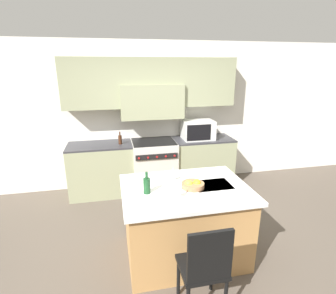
# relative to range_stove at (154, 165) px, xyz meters

# --- Properties ---
(ground_plane) EXTENTS (10.00, 10.00, 0.00)m
(ground_plane) POSITION_rel_range_stove_xyz_m (0.00, -1.93, -0.47)
(ground_plane) COLOR brown
(back_cabinetry) EXTENTS (10.00, 0.46, 2.70)m
(back_cabinetry) POSITION_rel_range_stove_xyz_m (0.00, 0.28, 1.10)
(back_cabinetry) COLOR silver
(back_cabinetry) RESTS_ON ground_plane
(back_counter) EXTENTS (3.03, 0.62, 0.94)m
(back_counter) POSITION_rel_range_stove_xyz_m (-0.00, 0.02, -0.00)
(back_counter) COLOR gray
(back_counter) RESTS_ON ground_plane
(range_stove) EXTENTS (0.79, 0.70, 0.95)m
(range_stove) POSITION_rel_range_stove_xyz_m (0.00, 0.00, 0.00)
(range_stove) COLOR beige
(range_stove) RESTS_ON ground_plane
(microwave) EXTENTS (0.57, 0.43, 0.35)m
(microwave) POSITION_rel_range_stove_xyz_m (0.85, 0.02, 0.64)
(microwave) COLOR silver
(microwave) RESTS_ON back_counter
(kitchen_island) EXTENTS (1.47, 1.07, 0.91)m
(kitchen_island) POSITION_rel_range_stove_xyz_m (0.07, -1.88, -0.01)
(kitchen_island) COLOR #B7844C
(kitchen_island) RESTS_ON ground_plane
(island_chair) EXTENTS (0.42, 0.40, 0.97)m
(island_chair) POSITION_rel_range_stove_xyz_m (0.02, -2.72, 0.07)
(island_chair) COLOR black
(island_chair) RESTS_ON ground_plane
(wine_bottle) EXTENTS (0.08, 0.08, 0.25)m
(wine_bottle) POSITION_rel_range_stove_xyz_m (-0.38, -1.92, 0.54)
(wine_bottle) COLOR #194723
(wine_bottle) RESTS_ON kitchen_island
(wine_glass_near) EXTENTS (0.07, 0.07, 0.18)m
(wine_glass_near) POSITION_rel_range_stove_xyz_m (-0.08, -2.11, 0.56)
(wine_glass_near) COLOR white
(wine_glass_near) RESTS_ON kitchen_island
(wine_glass_far) EXTENTS (0.07, 0.07, 0.18)m
(wine_glass_far) POSITION_rel_range_stove_xyz_m (-0.03, -1.67, 0.56)
(wine_glass_far) COLOR white
(wine_glass_far) RESTS_ON kitchen_island
(fruit_bowl) EXTENTS (0.26, 0.26, 0.10)m
(fruit_bowl) POSITION_rel_range_stove_xyz_m (0.15, -1.90, 0.47)
(fruit_bowl) COLOR #996B47
(fruit_bowl) RESTS_ON kitchen_island
(oil_bottle_on_counter) EXTENTS (0.06, 0.06, 0.22)m
(oil_bottle_on_counter) POSITION_rel_range_stove_xyz_m (-0.60, -0.02, 0.55)
(oil_bottle_on_counter) COLOR #422314
(oil_bottle_on_counter) RESTS_ON back_counter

